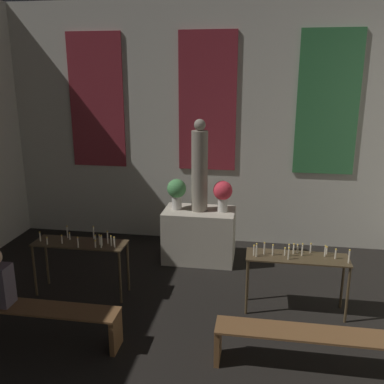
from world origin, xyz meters
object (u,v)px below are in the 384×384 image
statue (200,169)px  flower_vase_left (177,191)px  altar (199,235)px  pew_back_left (22,314)px  pew_back_right (326,343)px  flower_vase_right (223,193)px  candle_rack_left (81,249)px  candle_rack_right (297,264)px

statue → flower_vase_left: (-0.40, 0.00, -0.41)m
altar → flower_vase_left: size_ratio=2.28×
altar → statue: 1.20m
flower_vase_left → pew_back_left: flower_vase_left is taller
pew_back_right → flower_vase_left: bearing=129.2°
altar → pew_back_left: bearing=-123.8°
flower_vase_right → candle_rack_left: (-1.95, -1.49, -0.54)m
altar → statue: bearing=0.0°
flower_vase_left → candle_rack_right: flower_vase_left is taller
candle_rack_left → candle_rack_right: 3.12m
flower_vase_right → pew_back_right: bearing=-62.4°
altar → candle_rack_right: candle_rack_right is taller
flower_vase_right → candle_rack_right: bearing=-52.0°
altar → pew_back_left: altar is taller
flower_vase_right → candle_rack_right: flower_vase_right is taller
altar → pew_back_right: (1.82, -2.72, -0.11)m
statue → pew_back_right: bearing=-56.2°
pew_back_left → pew_back_right: bearing=0.0°
candle_rack_right → candle_rack_left: bearing=-180.0°
flower_vase_left → candle_rack_left: 1.96m
candle_rack_right → pew_back_right: candle_rack_right is taller
pew_back_left → flower_vase_left: bearing=62.4°
flower_vase_right → pew_back_left: (-2.22, -2.72, -0.90)m
flower_vase_right → candle_rack_right: (1.16, -1.49, -0.54)m
flower_vase_left → flower_vase_right: 0.80m
altar → pew_back_left: (-1.82, -2.72, -0.11)m
flower_vase_right → pew_back_left: bearing=-129.2°
pew_back_left → pew_back_right: 3.63m
altar → candle_rack_right: 2.17m
flower_vase_right → pew_back_right: 3.19m
candle_rack_right → pew_back_left: size_ratio=0.56×
statue → candle_rack_left: size_ratio=1.14×
statue → altar: bearing=0.0°
altar → flower_vase_left: (-0.40, 0.00, 0.79)m
candle_rack_left → pew_back_left: (-0.26, -1.23, -0.36)m
altar → pew_back_right: size_ratio=0.50×
candle_rack_left → pew_back_left: bearing=-102.1°
pew_back_left → candle_rack_right: bearing=20.0°
flower_vase_left → candle_rack_right: size_ratio=0.39×
altar → flower_vase_left: bearing=180.0°
altar → candle_rack_right: bearing=-43.6°
flower_vase_right → candle_rack_right: size_ratio=0.39×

